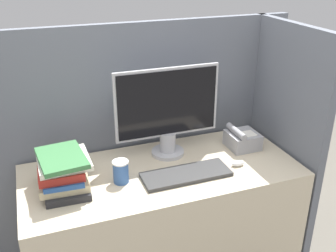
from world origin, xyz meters
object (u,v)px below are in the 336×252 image
(coffee_cup, at_px, (121,172))
(book_stack, at_px, (63,172))
(keyboard, at_px, (186,174))
(mouse, at_px, (238,163))
(monitor, at_px, (168,113))
(desk_telephone, at_px, (242,139))

(coffee_cup, bearing_deg, book_stack, 172.43)
(keyboard, height_order, mouse, mouse)
(monitor, distance_m, desk_telephone, 0.48)
(monitor, height_order, keyboard, monitor)
(keyboard, height_order, coffee_cup, coffee_cup)
(monitor, distance_m, book_stack, 0.62)
(keyboard, distance_m, mouse, 0.30)
(keyboard, xyz_separation_m, book_stack, (-0.59, 0.10, 0.08))
(book_stack, bearing_deg, mouse, -6.28)
(monitor, relative_size, mouse, 7.95)
(keyboard, xyz_separation_m, desk_telephone, (0.42, 0.18, 0.04))
(monitor, height_order, desk_telephone, monitor)
(book_stack, relative_size, desk_telephone, 1.68)
(monitor, bearing_deg, mouse, -40.65)
(monitor, relative_size, book_stack, 1.91)
(monitor, relative_size, keyboard, 1.28)
(book_stack, xyz_separation_m, desk_telephone, (1.01, 0.08, -0.04))
(monitor, distance_m, keyboard, 0.35)
(coffee_cup, height_order, desk_telephone, desk_telephone)
(mouse, xyz_separation_m, book_stack, (-0.88, 0.10, 0.07))
(desk_telephone, bearing_deg, keyboard, -156.82)
(monitor, height_order, mouse, monitor)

